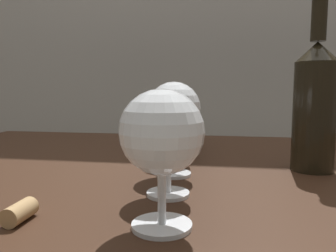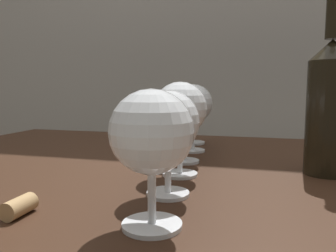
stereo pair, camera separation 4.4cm
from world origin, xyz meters
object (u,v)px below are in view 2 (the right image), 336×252
Objects in this scene: wine_glass_cabernet at (151,135)px; wine_glass_chardonnay at (168,124)px; wine_glass_white at (193,109)px; wine_glass_pinot at (180,110)px; wine_glass_port at (185,111)px; wine_bottle at (330,104)px; wine_glass_merlot at (193,105)px; cork at (19,207)px.

wine_glass_chardonnay is at bearing 95.64° from wine_glass_cabernet.
wine_glass_white is at bearing 96.28° from wine_glass_chardonnay.
wine_glass_white is (-0.05, 0.43, -0.01)m from wine_glass_chardonnay.
wine_glass_port is (-0.01, 0.10, -0.01)m from wine_glass_pinot.
wine_bottle reaches higher than wine_glass_chardonnay.
wine_glass_white is at bearing 137.64° from wine_bottle.
wine_bottle is (0.25, -0.03, 0.02)m from wine_glass_port.
wine_glass_white is (-0.03, 0.22, -0.01)m from wine_glass_port.
wine_glass_chardonnay is at bearing -85.45° from wine_glass_merlot.
wine_glass_merlot reaches higher than wine_glass_port.
wine_glass_port reaches higher than wine_glass_cabernet.
wine_glass_white is 0.38m from wine_bottle.
wine_glass_white is 3.24× the size of cork.
wine_glass_pinot is (-0.02, 0.21, 0.01)m from wine_glass_cabernet.
cork is (-0.15, -0.11, -0.09)m from wine_glass_chardonnay.
wine_glass_port is 3.57× the size of cork.
wine_glass_cabernet is 3.50× the size of cork.
wine_bottle reaches higher than wine_glass_port.
wine_glass_merlot is (-0.01, 0.12, 0.01)m from wine_glass_port.
cork is (-0.16, -0.01, -0.09)m from wine_glass_cabernet.
wine_glass_merlot is (-0.03, 0.32, 0.01)m from wine_glass_chardonnay.
wine_glass_merlot is at bearing 94.85° from wine_glass_pinot.
wine_glass_white is 0.56m from cork.
wine_bottle reaches higher than cork.
wine_glass_chardonnay is at bearing -143.37° from wine_bottle.
wine_glass_cabernet is 0.18m from cork.
cork is (-0.10, -0.54, -0.08)m from wine_glass_white.
wine_glass_pinot is at bearing -82.95° from wine_glass_port.
wine_glass_white is (-0.02, 0.11, -0.02)m from wine_glass_merlot.
wine_glass_cabernet is 0.47× the size of wine_bottle.
wine_glass_chardonnay is 0.29m from wine_bottle.
wine_glass_pinot is at bearing -85.15° from wine_glass_merlot.
wine_glass_chardonnay reaches higher than wine_glass_white.
wine_glass_white is 0.43× the size of wine_bottle.
wine_glass_white is at bearing 101.29° from wine_glass_merlot.
wine_glass_port is at bearing 95.52° from wine_glass_cabernet.
wine_glass_cabernet is 0.98× the size of wine_glass_port.
wine_glass_pinot is at bearing 93.93° from wine_glass_chardonnay.
wine_glass_merlot is at bearing 74.32° from cork.
wine_glass_merlot is at bearing 150.42° from wine_bottle.
wine_bottle is (0.24, 0.07, 0.01)m from wine_glass_pinot.
wine_glass_cabernet is at bearing -85.18° from wine_glass_merlot.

